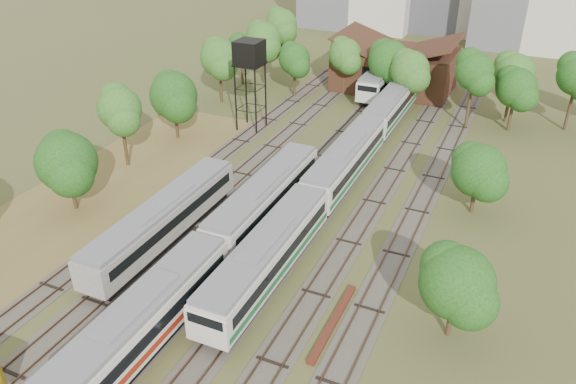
% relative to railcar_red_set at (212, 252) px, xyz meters
% --- Properties ---
extents(ground, '(240.00, 240.00, 0.00)m').
position_rel_railcar_red_set_xyz_m(ground, '(2.00, -9.56, -1.97)').
color(ground, '#475123').
rests_on(ground, ground).
extents(dry_grass_patch, '(14.00, 60.00, 0.04)m').
position_rel_railcar_red_set_xyz_m(dry_grass_patch, '(-16.00, -1.56, -1.95)').
color(dry_grass_patch, brown).
rests_on(dry_grass_patch, ground).
extents(tracks, '(24.60, 80.00, 0.19)m').
position_rel_railcar_red_set_xyz_m(tracks, '(1.33, 15.44, -1.92)').
color(tracks, '#4C473D').
rests_on(tracks, ground).
extents(railcar_red_set, '(3.01, 34.57, 3.72)m').
position_rel_railcar_red_set_xyz_m(railcar_red_set, '(0.00, 0.00, 0.00)').
color(railcar_red_set, black).
rests_on(railcar_red_set, ground).
extents(railcar_green_set, '(3.03, 52.07, 3.75)m').
position_rel_railcar_red_set_xyz_m(railcar_green_set, '(4.00, 18.58, 0.02)').
color(railcar_green_set, black).
rests_on(railcar_green_set, ground).
extents(railcar_rear, '(3.09, 16.08, 3.82)m').
position_rel_railcar_red_set_xyz_m(railcar_rear, '(0.00, 46.38, 0.06)').
color(railcar_rear, black).
rests_on(railcar_rear, ground).
extents(old_grey_coach, '(2.89, 18.00, 3.57)m').
position_rel_railcar_red_set_xyz_m(old_grey_coach, '(-6.00, 2.33, -0.02)').
color(old_grey_coach, black).
rests_on(old_grey_coach, ground).
extents(water_tower, '(3.05, 3.05, 10.55)m').
position_rel_railcar_red_set_xyz_m(water_tower, '(-10.65, 26.65, 6.93)').
color(water_tower, black).
rests_on(water_tower, ground).
extents(rail_pile_far, '(0.51, 8.18, 0.27)m').
position_rel_railcar_red_set_xyz_m(rail_pile_far, '(10.20, -1.51, -1.83)').
color(rail_pile_far, '#5F281B').
rests_on(rail_pile_far, ground).
extents(maintenance_shed, '(16.45, 11.55, 7.58)m').
position_rel_railcar_red_set_xyz_m(maintenance_shed, '(1.00, 48.42, 0.95)').
color(maintenance_shed, '#3C2716').
rests_on(maintenance_shed, ground).
extents(tree_band_left, '(8.05, 74.99, 8.73)m').
position_rel_railcar_red_set_xyz_m(tree_band_left, '(-18.14, 17.72, 3.51)').
color(tree_band_left, '#382616').
rests_on(tree_band_left, ground).
extents(tree_band_far, '(50.71, 10.59, 9.16)m').
position_rel_railcar_red_set_xyz_m(tree_band_far, '(4.98, 41.55, 3.94)').
color(tree_band_far, '#382616').
rests_on(tree_band_far, ground).
extents(tree_band_right, '(5.84, 42.75, 7.57)m').
position_rel_railcar_red_set_xyz_m(tree_band_right, '(17.15, 18.37, 2.56)').
color(tree_band_right, '#382616').
rests_on(tree_band_right, ground).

